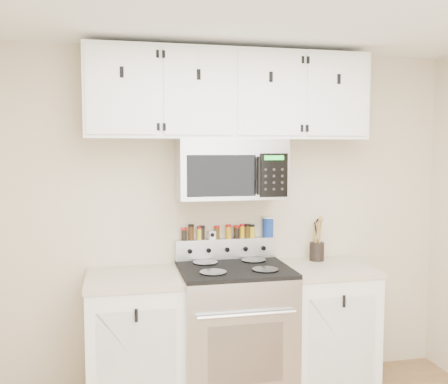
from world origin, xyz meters
The scene contains 19 objects.
back_wall centered at (0.00, 1.75, 1.25)m, with size 3.50×0.01×2.50m, color beige.
range centered at (0.00, 1.43, 0.49)m, with size 0.76×0.65×1.10m.
base_cabinet_left centered at (-0.69, 1.45, 0.46)m, with size 0.64×0.62×0.92m.
base_cabinet_right centered at (0.69, 1.45, 0.46)m, with size 0.64×0.62×0.92m.
microwave centered at (0.00, 1.55, 1.63)m, with size 0.76×0.44×0.42m.
upper_cabinets centered at (0.00, 1.58, 2.15)m, with size 2.00×0.35×0.62m.
utensil_crock centered at (0.69, 1.62, 1.00)m, with size 0.11×0.11×0.32m.
kitchen_timer centered at (-0.11, 1.71, 1.13)m, with size 0.05×0.04×0.06m, color white.
salt_canister centered at (0.33, 1.71, 1.18)m, with size 0.08×0.08×0.16m.
spice_jar_0 centered at (-0.32, 1.71, 1.15)m, with size 0.04×0.04×0.09m.
spice_jar_1 centered at (-0.26, 1.71, 1.16)m, with size 0.04×0.04×0.11m.
spice_jar_2 centered at (-0.20, 1.71, 1.15)m, with size 0.04×0.04×0.10m.
spice_jar_3 centered at (-0.18, 1.71, 1.15)m, with size 0.04×0.04×0.10m.
spice_jar_4 centered at (-0.07, 1.71, 1.15)m, with size 0.04×0.04×0.10m.
spice_jar_5 centered at (0.02, 1.71, 1.15)m, with size 0.04×0.04×0.10m.
spice_jar_6 centered at (0.08, 1.71, 1.15)m, with size 0.04×0.04×0.10m.
spice_jar_7 centered at (0.13, 1.71, 1.15)m, with size 0.04×0.04×0.10m.
spice_jar_8 centered at (0.17, 1.71, 1.15)m, with size 0.04×0.04×0.10m.
spice_jar_9 centered at (0.20, 1.71, 1.15)m, with size 0.04×0.04×0.10m.
Camera 1 is at (-0.79, -1.91, 1.76)m, focal length 40.00 mm.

